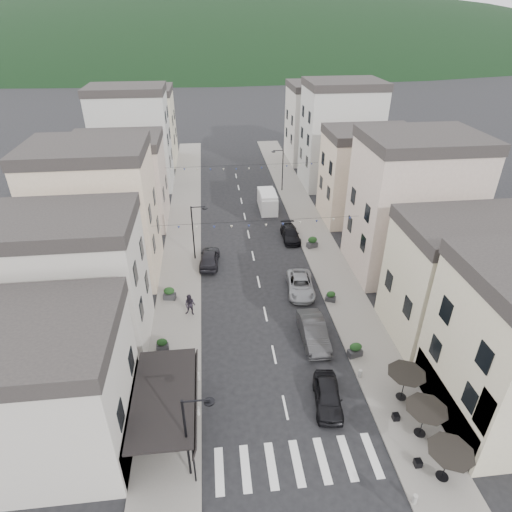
{
  "coord_description": "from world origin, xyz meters",
  "views": [
    {
      "loc": [
        -4.08,
        -12.97,
        22.84
      ],
      "look_at": [
        -0.37,
        19.97,
        3.5
      ],
      "focal_mm": 30.0,
      "sensor_mm": 36.0,
      "label": 1
    }
  ],
  "objects": [
    {
      "name": "planter_la",
      "position": [
        -8.41,
        12.37,
        0.63
      ],
      "size": [
        0.98,
        0.6,
        1.04
      ],
      "rotation": [
        0.0,
        0.0,
        0.1
      ],
      "color": "#2D2D2F",
      "rests_on": "sidewalk_left"
    },
    {
      "name": "boutique_awning",
      "position": [
        -7.25,
        5.0,
        3.11
      ],
      "size": [
        3.77,
        7.5,
        3.28
      ],
      "color": "black",
      "rests_on": "ground"
    },
    {
      "name": "streetlamp_right_far",
      "position": [
        5.82,
        44.0,
        3.7
      ],
      "size": [
        1.7,
        0.56,
        6.0
      ],
      "color": "black",
      "rests_on": "ground"
    },
    {
      "name": "parked_car_b",
      "position": [
        3.31,
        12.26,
        0.85
      ],
      "size": [
        1.82,
        5.18,
        1.71
      ],
      "primitive_type": "imported",
      "rotation": [
        0.0,
        0.0,
        -0.0
      ],
      "color": "#2E2D30",
      "rests_on": "ground"
    },
    {
      "name": "parked_car_c",
      "position": [
        3.65,
        19.0,
        0.7
      ],
      "size": [
        2.85,
        5.28,
        1.41
      ],
      "primitive_type": "imported",
      "rotation": [
        0.0,
        0.0,
        -0.1
      ],
      "color": "gray",
      "rests_on": "ground"
    },
    {
      "name": "delivery_van",
      "position": [
        3.14,
        37.78,
        1.23
      ],
      "size": [
        2.1,
        5.25,
        2.51
      ],
      "rotation": [
        0.0,
        0.0,
        -0.0
      ],
      "color": "silver",
      "rests_on": "ground"
    },
    {
      "name": "planter_ra",
      "position": [
        6.0,
        10.09,
        0.7
      ],
      "size": [
        1.17,
        0.82,
        1.19
      ],
      "rotation": [
        0.0,
        0.0,
        0.24
      ],
      "color": "#2A292C",
      "rests_on": "sidewalk_right"
    },
    {
      "name": "ground",
      "position": [
        0.0,
        0.0,
        0.0
      ],
      "size": [
        700.0,
        700.0,
        0.0
      ],
      "primitive_type": "plane",
      "color": "black",
      "rests_on": "ground"
    },
    {
      "name": "planter_rc",
      "position": [
        6.6,
        26.98,
        0.74
      ],
      "size": [
        1.27,
        0.95,
        1.27
      ],
      "rotation": [
        0.0,
        0.0,
        0.32
      ],
      "color": "#303033",
      "rests_on": "sidewalk_right"
    },
    {
      "name": "bollards",
      "position": [
        0.0,
        5.5,
        0.42
      ],
      "size": [
        11.66,
        10.26,
        0.6
      ],
      "color": "gray",
      "rests_on": "ground"
    },
    {
      "name": "hill_backdrop",
      "position": [
        0.0,
        300.0,
        0.0
      ],
      "size": [
        640.0,
        360.0,
        70.0
      ],
      "primitive_type": "ellipsoid",
      "color": "black",
      "rests_on": "ground"
    },
    {
      "name": "streetlamp_left_near",
      "position": [
        -5.82,
        2.0,
        3.7
      ],
      "size": [
        1.7,
        0.56,
        6.0
      ],
      "color": "black",
      "rests_on": "ground"
    },
    {
      "name": "bunting_far",
      "position": [
        0.0,
        38.0,
        5.65
      ],
      "size": [
        19.0,
        0.28,
        0.62
      ],
      "color": "black",
      "rests_on": "ground"
    },
    {
      "name": "buildings_row_left",
      "position": [
        -14.5,
        37.75,
        6.12
      ],
      "size": [
        10.2,
        54.16,
        14.0
      ],
      "color": "#BCB5AC",
      "rests_on": "ground"
    },
    {
      "name": "planter_rb",
      "position": [
        6.0,
        17.08,
        0.61
      ],
      "size": [
        1.02,
        0.8,
        1.01
      ],
      "rotation": [
        0.0,
        0.0,
        -0.39
      ],
      "color": "#29292B",
      "rests_on": "sidewalk_right"
    },
    {
      "name": "buildings_row_right",
      "position": [
        14.5,
        36.59,
        6.32
      ],
      "size": [
        10.2,
        54.16,
        14.5
      ],
      "color": "#BFB398",
      "rests_on": "ground"
    },
    {
      "name": "cafe_terrace",
      "position": [
        7.7,
        2.8,
        2.36
      ],
      "size": [
        2.5,
        8.1,
        2.53
      ],
      "color": "black",
      "rests_on": "ground"
    },
    {
      "name": "bunting_near",
      "position": [
        0.0,
        22.0,
        5.65
      ],
      "size": [
        19.0,
        0.28,
        0.62
      ],
      "color": "black",
      "rests_on": "ground"
    },
    {
      "name": "sidewalk_left",
      "position": [
        -7.5,
        32.0,
        0.06
      ],
      "size": [
        4.0,
        76.0,
        0.12
      ],
      "primitive_type": "cube",
      "color": "slate",
      "rests_on": "ground"
    },
    {
      "name": "parked_car_a",
      "position": [
        2.81,
        6.0,
        0.73
      ],
      "size": [
        2.29,
        4.48,
        1.46
      ],
      "primitive_type": "imported",
      "rotation": [
        0.0,
        0.0,
        -0.14
      ],
      "color": "black",
      "rests_on": "ground"
    },
    {
      "name": "sidewalk_right",
      "position": [
        7.5,
        32.0,
        0.06
      ],
      "size": [
        4.0,
        76.0,
        0.12
      ],
      "primitive_type": "cube",
      "color": "slate",
      "rests_on": "ground"
    },
    {
      "name": "pedestrian_b",
      "position": [
        -6.36,
        16.53,
        1.11
      ],
      "size": [
        1.13,
        0.99,
        1.98
      ],
      "primitive_type": "imported",
      "rotation": [
        0.0,
        0.0,
        -0.28
      ],
      "color": "black",
      "rests_on": "sidewalk_left"
    },
    {
      "name": "boutique_building",
      "position": [
        -15.5,
        5.0,
        4.0
      ],
      "size": [
        12.0,
        8.0,
        8.0
      ],
      "primitive_type": "cube",
      "color": "#BCB5AC",
      "rests_on": "ground"
    },
    {
      "name": "planter_lb",
      "position": [
        -8.28,
        19.0,
        0.71
      ],
      "size": [
        1.17,
        0.76,
        1.22
      ],
      "rotation": [
        0.0,
        0.0,
        -0.16
      ],
      "color": "#2F2F32",
      "rests_on": "sidewalk_left"
    },
    {
      "name": "pedestrian_a",
      "position": [
        -7.48,
        9.48,
        1.11
      ],
      "size": [
        0.85,
        0.71,
        1.98
      ],
      "primitive_type": "imported",
      "rotation": [
        0.0,
        0.0,
        0.37
      ],
      "color": "black",
      "rests_on": "sidewalk_left"
    },
    {
      "name": "parked_car_e",
      "position": [
        -4.6,
        24.75,
        0.79
      ],
      "size": [
        2.34,
        4.83,
        1.59
      ],
      "primitive_type": "imported",
      "rotation": [
        0.0,
        0.0,
        3.04
      ],
      "color": "black",
      "rests_on": "ground"
    },
    {
      "name": "parked_car_d",
      "position": [
        4.6,
        29.34,
        0.66
      ],
      "size": [
        1.88,
        4.55,
        1.32
      ],
      "primitive_type": "imported",
      "rotation": [
        0.0,
        0.0,
        -0.01
      ],
      "color": "black",
      "rests_on": "ground"
    },
    {
      "name": "streetlamp_left_far",
      "position": [
        -5.82,
        26.0,
        3.7
      ],
      "size": [
        1.7,
        0.56,
        6.0
      ],
      "color": "black",
      "rests_on": "ground"
    }
  ]
}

